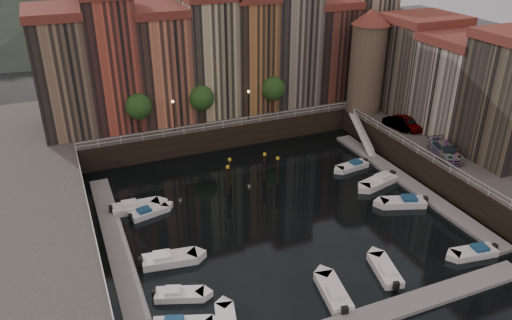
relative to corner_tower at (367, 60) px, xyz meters
name	(u,v)px	position (x,y,z in m)	size (l,w,h in m)	color
ground	(275,209)	(-20.00, -14.50, -10.19)	(200.00, 200.00, 0.00)	black
quay_far	(201,113)	(-20.00, 11.50, -8.69)	(80.00, 20.00, 3.00)	black
quay_right	(496,158)	(8.00, -16.50, -8.69)	(20.00, 36.00, 3.00)	black
dock_left	(118,249)	(-36.20, -15.50, -10.02)	(2.00, 28.00, 0.35)	gray
dock_right	(408,183)	(-3.80, -15.50, -10.02)	(2.00, 28.00, 0.35)	gray
dock_near	(369,317)	(-20.00, -31.50, -10.02)	(30.00, 2.00, 0.35)	gray
far_terrace	(226,51)	(-16.69, 9.00, 0.76)	(48.70, 10.30, 17.50)	#826952
right_terrace	(463,81)	(6.50, -10.70, -0.64)	(9.30, 24.30, 14.00)	#6B5E51
corner_tower	(367,60)	(0.00, 0.00, 0.00)	(5.20, 5.20, 13.80)	#6B5B4C
promenade_trees	(207,97)	(-21.33, 3.70, -3.61)	(21.20, 3.20, 5.20)	black
street_lamps	(212,105)	(-21.00, 2.70, -4.30)	(10.36, 0.36, 4.18)	black
railings	(257,158)	(-20.00, -9.62, -6.41)	(36.08, 34.04, 0.52)	white
gangway	(362,133)	(-2.90, -4.50, -8.28)	(2.78, 8.32, 3.73)	white
mooring_pilings	(250,173)	(-20.54, -9.00, -8.54)	(6.18, 2.11, 3.78)	black
boat_left_1	(178,294)	(-32.69, -23.63, -9.88)	(4.20, 2.74, 0.95)	white
boat_left_2	(168,259)	(-32.36, -18.97, -9.81)	(5.13, 2.48, 1.15)	white
boat_left_3	(148,212)	(-32.36, -10.49, -9.87)	(4.27, 2.39, 0.96)	white
boat_left_4	(135,207)	(-33.47, -9.10, -9.80)	(5.14, 2.12, 1.17)	white
boat_right_0	(475,252)	(-6.72, -28.52, -9.86)	(4.46, 2.17, 1.00)	white
boat_right_1	(404,202)	(-7.16, -19.02, -9.82)	(4.98, 3.19, 1.12)	white
boat_right_2	(379,181)	(-6.92, -14.22, -9.80)	(5.19, 3.00, 1.16)	white
boat_right_3	(353,166)	(-7.47, -9.66, -9.86)	(4.35, 2.07, 0.98)	white
boat_near_1	(334,293)	(-21.19, -28.32, -9.82)	(2.51, 4.99, 1.12)	white
boat_near_2	(385,271)	(-15.69, -27.60, -9.84)	(2.63, 4.71, 1.06)	white
car_a	(408,123)	(1.53, -7.88, -6.41)	(1.86, 4.63, 1.58)	gray
car_b	(398,124)	(0.28, -7.41, -6.53)	(1.40, 4.03, 1.33)	gray
car_c	(445,151)	(0.06, -16.27, -6.42)	(2.17, 5.34, 1.55)	gray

